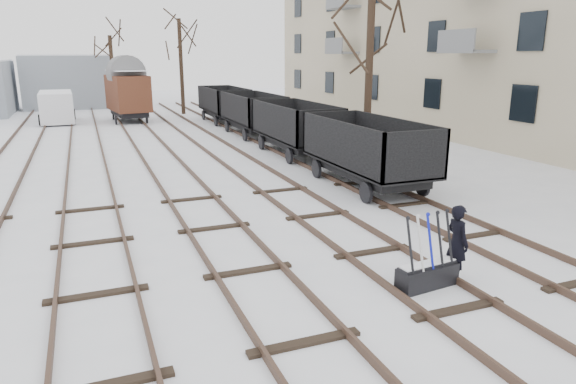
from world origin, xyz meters
name	(u,v)px	position (x,y,z in m)	size (l,w,h in m)	color
ground	(248,272)	(0.00, 0.00, 0.00)	(120.00, 120.00, 0.00)	white
tracks	(158,155)	(0.00, 13.67, 0.07)	(13.90, 52.00, 0.16)	black
shed_right	(67,81)	(-4.00, 40.00, 2.25)	(7.00, 6.00, 4.50)	gray
ground_frame	(427,274)	(3.07, -1.97, 0.28)	(1.34, 0.57, 1.49)	black
worker	(457,243)	(3.82, -1.87, 0.79)	(0.58, 0.38, 1.58)	black
freight_wagon_a	(366,161)	(6.00, 5.52, 0.89)	(2.28, 5.71, 2.33)	black
freight_wagon_b	(296,135)	(6.00, 11.92, 0.89)	(2.28, 5.71, 2.33)	black
freight_wagon_c	(253,120)	(6.00, 18.32, 0.89)	(2.28, 5.71, 2.33)	black
freight_wagon_d	(224,109)	(6.00, 24.72, 0.89)	(2.28, 5.71, 2.33)	black
box_van_wagon	(128,92)	(-0.01, 27.52, 2.01)	(2.97, 4.79, 3.45)	black
panel_van	(57,107)	(-4.59, 28.56, 1.08)	(2.17, 4.78, 2.08)	silver
tree_near	(368,85)	(7.69, 8.48, 3.28)	(0.30, 0.30, 6.56)	black
tree_far_left	(113,74)	(-0.47, 34.63, 2.98)	(0.30, 0.30, 5.95)	black
tree_far_right	(181,67)	(4.34, 30.88, 3.55)	(0.30, 0.30, 7.10)	black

